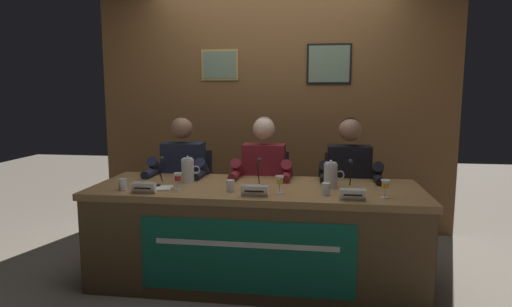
{
  "coord_description": "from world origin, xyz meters",
  "views": [
    {
      "loc": [
        0.44,
        -3.16,
        1.45
      ],
      "look_at": [
        0.0,
        0.0,
        0.99
      ],
      "focal_mm": 30.27,
      "sensor_mm": 36.0,
      "label": 1
    }
  ],
  "objects_px": {
    "chair_right": "(347,206)",
    "chair_center": "(265,203)",
    "panelist_left": "(181,176)",
    "water_pitcher_left_side": "(188,170)",
    "juice_glass_right": "(385,185)",
    "juice_glass_center": "(280,181)",
    "chair_left": "(188,201)",
    "nameplate_center": "(254,191)",
    "document_stack_left": "(157,188)",
    "microphone_left": "(158,177)",
    "water_pitcher_right_side": "(331,175)",
    "panelist_center": "(263,178)",
    "nameplate_left": "(143,188)",
    "nameplate_right": "(353,195)",
    "microphone_center": "(258,179)",
    "water_cup_right": "(326,190)",
    "water_cup_left": "(123,185)",
    "conference_table": "(254,221)",
    "microphone_right": "(351,180)",
    "panelist_right": "(349,180)",
    "juice_glass_left": "(178,178)",
    "water_cup_center": "(230,186)"
  },
  "relations": [
    {
      "from": "water_cup_left",
      "to": "microphone_right",
      "type": "relative_size",
      "value": 0.39
    },
    {
      "from": "juice_glass_left",
      "to": "microphone_right",
      "type": "xyz_separation_m",
      "value": [
        1.25,
        0.15,
        -0.01
      ]
    },
    {
      "from": "chair_left",
      "to": "nameplate_center",
      "type": "distance_m",
      "value": 1.25
    },
    {
      "from": "nameplate_center",
      "to": "document_stack_left",
      "type": "height_order",
      "value": "nameplate_center"
    },
    {
      "from": "nameplate_left",
      "to": "microphone_right",
      "type": "height_order",
      "value": "microphone_right"
    },
    {
      "from": "juice_glass_left",
      "to": "conference_table",
      "type": "bearing_deg",
      "value": 9.08
    },
    {
      "from": "microphone_left",
      "to": "panelist_center",
      "type": "xyz_separation_m",
      "value": [
        0.73,
        0.52,
        -0.09
      ]
    },
    {
      "from": "water_pitcher_left_side",
      "to": "water_pitcher_right_side",
      "type": "xyz_separation_m",
      "value": [
        1.11,
        -0.06,
        0.0
      ]
    },
    {
      "from": "nameplate_center",
      "to": "chair_right",
      "type": "height_order",
      "value": "chair_right"
    },
    {
      "from": "chair_right",
      "to": "nameplate_left",
      "type": "bearing_deg",
      "value": -146.97
    },
    {
      "from": "conference_table",
      "to": "water_cup_left",
      "type": "bearing_deg",
      "value": -170.53
    },
    {
      "from": "panelist_left",
      "to": "document_stack_left",
      "type": "bearing_deg",
      "value": -88.38
    },
    {
      "from": "water_pitcher_left_side",
      "to": "nameplate_left",
      "type": "bearing_deg",
      "value": -115.15
    },
    {
      "from": "microphone_left",
      "to": "juice_glass_right",
      "type": "distance_m",
      "value": 1.64
    },
    {
      "from": "water_cup_center",
      "to": "chair_right",
      "type": "distance_m",
      "value": 1.25
    },
    {
      "from": "chair_right",
      "to": "chair_left",
      "type": "bearing_deg",
      "value": 180.0
    },
    {
      "from": "microphone_left",
      "to": "juice_glass_right",
      "type": "height_order",
      "value": "microphone_left"
    },
    {
      "from": "panelist_left",
      "to": "water_pitcher_right_side",
      "type": "relative_size",
      "value": 5.9
    },
    {
      "from": "microphone_left",
      "to": "panelist_right",
      "type": "distance_m",
      "value": 1.55
    },
    {
      "from": "chair_left",
      "to": "microphone_right",
      "type": "xyz_separation_m",
      "value": [
        1.42,
        -0.66,
        0.37
      ]
    },
    {
      "from": "panelist_left",
      "to": "panelist_right",
      "type": "relative_size",
      "value": 1.0
    },
    {
      "from": "conference_table",
      "to": "chair_right",
      "type": "height_order",
      "value": "chair_right"
    },
    {
      "from": "juice_glass_left",
      "to": "nameplate_right",
      "type": "height_order",
      "value": "juice_glass_left"
    },
    {
      "from": "nameplate_center",
      "to": "juice_glass_center",
      "type": "relative_size",
      "value": 1.5
    },
    {
      "from": "nameplate_right",
      "to": "water_pitcher_left_side",
      "type": "height_order",
      "value": "water_pitcher_left_side"
    },
    {
      "from": "panelist_left",
      "to": "water_pitcher_left_side",
      "type": "bearing_deg",
      "value": -63.56
    },
    {
      "from": "panelist_left",
      "to": "juice_glass_right",
      "type": "bearing_deg",
      "value": -21.94
    },
    {
      "from": "water_cup_center",
      "to": "microphone_right",
      "type": "bearing_deg",
      "value": 11.02
    },
    {
      "from": "document_stack_left",
      "to": "juice_glass_center",
      "type": "bearing_deg",
      "value": -0.61
    },
    {
      "from": "panelist_left",
      "to": "microphone_left",
      "type": "height_order",
      "value": "panelist_left"
    },
    {
      "from": "panelist_left",
      "to": "microphone_center",
      "type": "distance_m",
      "value": 0.9
    },
    {
      "from": "juice_glass_right",
      "to": "chair_right",
      "type": "bearing_deg",
      "value": 102.19
    },
    {
      "from": "nameplate_left",
      "to": "chair_right",
      "type": "relative_size",
      "value": 0.19
    },
    {
      "from": "chair_center",
      "to": "panelist_right",
      "type": "bearing_deg",
      "value": -15.44
    },
    {
      "from": "panelist_center",
      "to": "juice_glass_right",
      "type": "distance_m",
      "value": 1.13
    },
    {
      "from": "water_cup_left",
      "to": "chair_right",
      "type": "distance_m",
      "value": 1.91
    },
    {
      "from": "water_pitcher_right_side",
      "to": "chair_left",
      "type": "bearing_deg",
      "value": 155.02
    },
    {
      "from": "conference_table",
      "to": "chair_left",
      "type": "height_order",
      "value": "chair_left"
    },
    {
      "from": "panelist_center",
      "to": "water_cup_right",
      "type": "relative_size",
      "value": 14.57
    },
    {
      "from": "chair_left",
      "to": "juice_glass_right",
      "type": "xyz_separation_m",
      "value": [
        1.63,
        -0.86,
        0.38
      ]
    },
    {
      "from": "chair_right",
      "to": "chair_center",
      "type": "bearing_deg",
      "value": 180.0
    },
    {
      "from": "nameplate_right",
      "to": "microphone_right",
      "type": "distance_m",
      "value": 0.31
    },
    {
      "from": "conference_table",
      "to": "chair_right",
      "type": "bearing_deg",
      "value": 44.99
    },
    {
      "from": "juice_glass_center",
      "to": "chair_left",
      "type": "bearing_deg",
      "value": 138.24
    },
    {
      "from": "nameplate_right",
      "to": "juice_glass_left",
      "type": "bearing_deg",
      "value": 173.07
    },
    {
      "from": "juice_glass_left",
      "to": "microphone_left",
      "type": "bearing_deg",
      "value": 153.85
    },
    {
      "from": "water_cup_left",
      "to": "nameplate_right",
      "type": "xyz_separation_m",
      "value": [
        1.63,
        -0.08,
        0.0
      ]
    },
    {
      "from": "chair_left",
      "to": "document_stack_left",
      "type": "height_order",
      "value": "chair_left"
    },
    {
      "from": "nameplate_right",
      "to": "nameplate_left",
      "type": "bearing_deg",
      "value": 179.89
    },
    {
      "from": "water_pitcher_right_side",
      "to": "microphone_right",
      "type": "bearing_deg",
      "value": -23.01
    }
  ]
}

